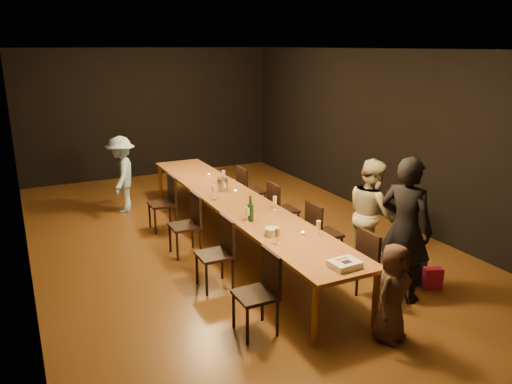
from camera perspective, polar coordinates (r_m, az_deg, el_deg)
name	(u,v)px	position (r m, az deg, el deg)	size (l,w,h in m)	color
ground	(237,244)	(8.01, -2.24, -5.99)	(10.00, 10.00, 0.00)	#432610
room_shell	(235,114)	(7.47, -2.42, 8.90)	(6.04, 10.04, 3.02)	black
table	(236,202)	(7.77, -2.30, -1.20)	(0.90, 6.00, 0.75)	brown
chair_right_0	(379,265)	(6.38, 13.89, -8.06)	(0.42, 0.42, 0.93)	black
chair_right_1	(324,233)	(7.25, 7.82, -4.65)	(0.42, 0.42, 0.93)	black
chair_right_2	(283,209)	(8.21, 3.15, -1.97)	(0.42, 0.42, 0.93)	black
chair_right_3	(252,191)	(9.22, -0.51, 0.14)	(0.42, 0.42, 0.93)	black
chair_left_0	(255,294)	(5.52, -0.09, -11.58)	(0.42, 0.42, 0.93)	black
chair_left_1	(214,254)	(6.51, -4.80, -7.08)	(0.42, 0.42, 0.93)	black
chair_left_2	(184,225)	(7.56, -8.18, -3.77)	(0.42, 0.42, 0.93)	black
chair_left_3	(162,203)	(8.65, -10.70, -1.27)	(0.42, 0.42, 0.93)	black
woman_birthday	(405,229)	(6.34, 16.70, -4.08)	(0.66, 0.43, 1.81)	black
woman_tan	(371,214)	(7.17, 13.04, -2.45)	(0.76, 0.60, 1.57)	#BAAF8C
man_blue	(122,175)	(9.69, -15.08, 1.94)	(0.93, 0.54, 1.44)	#81ABC8
child	(393,293)	(5.55, 15.34, -11.07)	(0.53, 0.35, 1.09)	#473027
gift_bag_red	(433,278)	(6.99, 19.55, -9.25)	(0.24, 0.13, 0.28)	#CC1E56
gift_bag_blue	(414,272)	(7.02, 17.63, -8.67)	(0.27, 0.18, 0.34)	#2644A8
birthday_cake	(345,264)	(5.52, 10.13, -8.11)	(0.33, 0.27, 0.08)	white
plate_stack	(272,232)	(6.29, 1.84, -4.58)	(0.18, 0.18, 0.10)	silver
champagne_bottle	(250,209)	(6.75, -0.63, -1.90)	(0.09, 0.09, 0.36)	black
ice_bucket	(222,184)	(8.27, -3.86, 0.93)	(0.18, 0.18, 0.20)	#ADAEB2
wineglass_0	(277,236)	(6.02, 2.46, -5.03)	(0.06, 0.06, 0.21)	beige
wineglass_1	(318,229)	(6.30, 7.14, -4.18)	(0.06, 0.06, 0.21)	beige
wineglass_2	(248,215)	(6.76, -0.95, -2.59)	(0.06, 0.06, 0.21)	silver
wineglass_3	(275,203)	(7.24, 2.17, -1.28)	(0.06, 0.06, 0.21)	beige
wineglass_4	(214,192)	(7.82, -4.86, 0.03)	(0.06, 0.06, 0.21)	silver
wineglass_5	(224,176)	(8.74, -3.73, 1.82)	(0.06, 0.06, 0.21)	silver
tealight_near	(303,233)	(6.36, 5.37, -4.73)	(0.05, 0.05, 0.03)	#B2B7B2
tealight_mid	(235,191)	(8.13, -2.38, 0.07)	(0.05, 0.05, 0.03)	#B2B7B2
tealight_far	(209,175)	(9.19, -5.41, 1.95)	(0.05, 0.05, 0.03)	#B2B7B2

